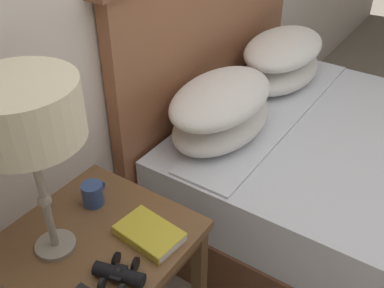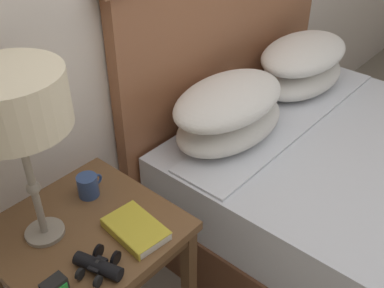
% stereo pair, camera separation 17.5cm
% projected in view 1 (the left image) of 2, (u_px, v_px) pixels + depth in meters
% --- Properties ---
extents(nightstand, '(0.58, 0.58, 0.62)m').
position_uv_depth(nightstand, '(97.00, 254.00, 1.53)').
color(nightstand, brown).
rests_on(nightstand, ground_plane).
extents(bed, '(1.56, 1.97, 1.31)m').
position_uv_depth(bed, '(365.00, 185.00, 2.13)').
color(bed, brown).
rests_on(bed, ground_plane).
extents(table_lamp, '(0.32, 0.32, 0.59)m').
position_uv_depth(table_lamp, '(23.00, 115.00, 1.17)').
color(table_lamp, gray).
rests_on(table_lamp, nightstand).
extents(book_on_nightstand, '(0.16, 0.23, 0.03)m').
position_uv_depth(book_on_nightstand, '(149.00, 234.00, 1.47)').
color(book_on_nightstand, silver).
rests_on(book_on_nightstand, nightstand).
extents(binoculars_pair, '(0.15, 0.16, 0.05)m').
position_uv_depth(binoculars_pair, '(119.00, 274.00, 1.33)').
color(binoculars_pair, black).
rests_on(binoculars_pair, nightstand).
extents(coffee_mug, '(0.10, 0.08, 0.08)m').
position_uv_depth(coffee_mug, '(93.00, 194.00, 1.60)').
color(coffee_mug, '#334C84').
rests_on(coffee_mug, nightstand).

